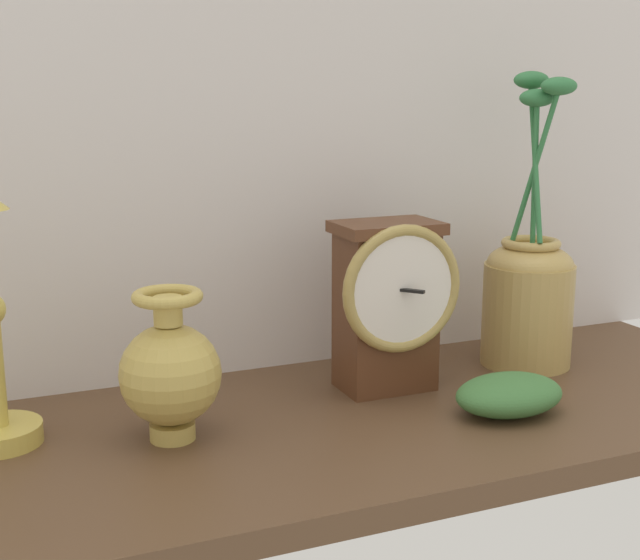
% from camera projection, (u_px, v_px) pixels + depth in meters
% --- Properties ---
extents(ground_plane, '(1.00, 0.36, 0.02)m').
position_uv_depth(ground_plane, '(345.00, 428.00, 0.86)').
color(ground_plane, brown).
extents(back_wall, '(1.20, 0.02, 0.65)m').
position_uv_depth(back_wall, '(277.00, 80.00, 0.95)').
color(back_wall, silver).
rests_on(back_wall, ground_plane).
extents(mantel_clock, '(0.13, 0.09, 0.18)m').
position_uv_depth(mantel_clock, '(389.00, 302.00, 0.91)').
color(mantel_clock, '#56301B').
rests_on(mantel_clock, ground_plane).
extents(brass_vase_bulbous, '(0.09, 0.09, 0.14)m').
position_uv_depth(brass_vase_bulbous, '(170.00, 371.00, 0.78)').
color(brass_vase_bulbous, tan).
rests_on(brass_vase_bulbous, ground_plane).
extents(brass_vase_jar, '(0.10, 0.10, 0.33)m').
position_uv_depth(brass_vase_jar, '(529.00, 290.00, 1.00)').
color(brass_vase_jar, tan).
rests_on(brass_vase_jar, ground_plane).
extents(ivy_sprig, '(0.11, 0.08, 0.04)m').
position_uv_depth(ivy_sprig, '(509.00, 395.00, 0.86)').
color(ivy_sprig, '#40763B').
rests_on(ivy_sprig, ground_plane).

